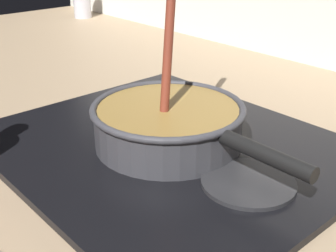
# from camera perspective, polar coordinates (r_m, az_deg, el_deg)

# --- Properties ---
(ground) EXTENTS (2.40, 1.60, 0.04)m
(ground) POSITION_cam_1_polar(r_m,az_deg,el_deg) (0.72, -17.19, -6.29)
(ground) COLOR #9E8466
(hob_plate) EXTENTS (0.56, 0.48, 0.01)m
(hob_plate) POSITION_cam_1_polar(r_m,az_deg,el_deg) (0.72, 0.00, -2.68)
(hob_plate) COLOR black
(hob_plate) RESTS_ON ground
(burner_ring) EXTENTS (0.18, 0.18, 0.01)m
(burner_ring) POSITION_cam_1_polar(r_m,az_deg,el_deg) (0.72, 0.00, -1.97)
(burner_ring) COLOR #592D0C
(burner_ring) RESTS_ON hob_plate
(spare_burner) EXTENTS (0.13, 0.13, 0.01)m
(spare_burner) POSITION_cam_1_polar(r_m,az_deg,el_deg) (0.62, 10.17, -7.08)
(spare_burner) COLOR #262628
(spare_burner) RESTS_ON hob_plate
(cooking_pan) EXTENTS (0.38, 0.24, 0.33)m
(cooking_pan) POSITION_cam_1_polar(r_m,az_deg,el_deg) (0.70, 0.10, 0.41)
(cooking_pan) COLOR #38383D
(cooking_pan) RESTS_ON hob_plate
(condiment_jar) EXTENTS (0.07, 0.07, 0.13)m
(condiment_jar) POSITION_cam_1_polar(r_m,az_deg,el_deg) (1.80, -10.90, 15.50)
(condiment_jar) COLOR silver
(condiment_jar) RESTS_ON ground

